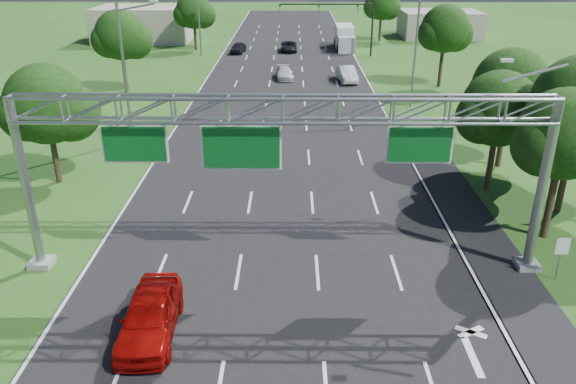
{
  "coord_description": "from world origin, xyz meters",
  "views": [
    {
      "loc": [
        0.64,
        -10.4,
        13.73
      ],
      "look_at": [
        0.45,
        13.77,
        2.99
      ],
      "focal_mm": 35.0,
      "sensor_mm": 36.0,
      "label": 1
    }
  ],
  "objects_px": {
    "sign_gantry": "(285,123)",
    "box_truck": "(345,38)",
    "regulatory_sign": "(562,250)",
    "traffic_signal": "(346,16)",
    "red_coupe": "(150,315)"
  },
  "relations": [
    {
      "from": "sign_gantry",
      "to": "traffic_signal",
      "type": "relative_size",
      "value": 1.92
    },
    {
      "from": "regulatory_sign",
      "to": "traffic_signal",
      "type": "relative_size",
      "value": 0.17
    },
    {
      "from": "regulatory_sign",
      "to": "box_truck",
      "type": "relative_size",
      "value": 0.25
    },
    {
      "from": "sign_gantry",
      "to": "traffic_signal",
      "type": "xyz_separation_m",
      "value": [
        7.15,
        53.0,
        -1.72
      ]
    },
    {
      "from": "sign_gantry",
      "to": "box_truck",
      "type": "height_order",
      "value": "sign_gantry"
    },
    {
      "from": "red_coupe",
      "to": "box_truck",
      "type": "relative_size",
      "value": 0.61
    },
    {
      "from": "red_coupe",
      "to": "box_truck",
      "type": "distance_m",
      "value": 65.15
    },
    {
      "from": "traffic_signal",
      "to": "box_truck",
      "type": "bearing_deg",
      "value": 84.98
    },
    {
      "from": "regulatory_sign",
      "to": "box_truck",
      "type": "xyz_separation_m",
      "value": [
        -4.4,
        59.95,
        -0.01
      ]
    },
    {
      "from": "regulatory_sign",
      "to": "sign_gantry",
      "type": "bearing_deg",
      "value": 175.17
    },
    {
      "from": "regulatory_sign",
      "to": "traffic_signal",
      "type": "distance_m",
      "value": 54.37
    },
    {
      "from": "red_coupe",
      "to": "traffic_signal",
      "type": "bearing_deg",
      "value": 76.15
    },
    {
      "from": "regulatory_sign",
      "to": "traffic_signal",
      "type": "bearing_deg",
      "value": 95.2
    },
    {
      "from": "sign_gantry",
      "to": "box_truck",
      "type": "relative_size",
      "value": 2.85
    },
    {
      "from": "regulatory_sign",
      "to": "red_coupe",
      "type": "height_order",
      "value": "regulatory_sign"
    }
  ]
}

